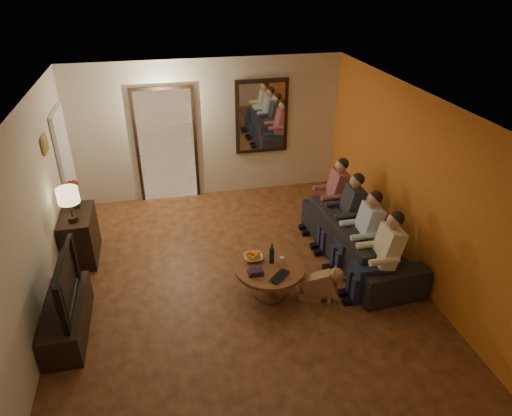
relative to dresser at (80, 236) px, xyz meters
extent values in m
cube|color=#472413|center=(2.25, -1.19, -0.39)|extent=(5.00, 6.00, 0.01)
cube|color=white|center=(2.25, -1.19, 2.21)|extent=(5.00, 6.00, 0.01)
cube|color=beige|center=(2.25, 1.81, 0.91)|extent=(5.00, 0.02, 2.60)
cube|color=beige|center=(2.25, -4.19, 0.91)|extent=(5.00, 0.02, 2.60)
cube|color=beige|center=(-0.25, -1.19, 0.91)|extent=(0.02, 6.00, 2.60)
cube|color=beige|center=(4.75, -1.19, 0.91)|extent=(0.02, 6.00, 2.60)
cube|color=#C86C22|center=(4.74, -1.19, 0.91)|extent=(0.01, 6.00, 2.60)
cube|color=#FFE0A5|center=(1.45, 1.79, 0.66)|extent=(1.00, 0.06, 2.10)
cube|color=black|center=(1.45, 1.78, 0.66)|extent=(1.12, 0.04, 2.22)
cube|color=silver|center=(1.70, 1.79, 0.51)|extent=(0.45, 0.03, 1.70)
cube|color=black|center=(3.25, 1.77, 1.11)|extent=(1.00, 0.05, 1.40)
cube|color=white|center=(3.25, 1.74, 1.11)|extent=(0.86, 0.02, 1.26)
cube|color=white|center=(-0.21, 1.11, 0.63)|extent=(0.06, 0.85, 2.04)
cube|color=#B28C33|center=(-0.22, 0.11, 1.46)|extent=(0.03, 0.28, 0.24)
cube|color=brown|center=(-0.21, 0.11, 1.46)|extent=(0.01, 0.22, 0.18)
cube|color=black|center=(0.00, 0.00, 0.00)|extent=(0.45, 0.87, 0.77)
cube|color=black|center=(0.00, -1.66, -0.17)|extent=(0.45, 1.30, 0.43)
imported|color=black|center=(0.00, -1.66, 0.37)|extent=(1.13, 0.15, 0.65)
imported|color=black|center=(4.15, -0.93, -0.04)|extent=(2.45, 1.09, 0.70)
cylinder|color=brown|center=(2.61, -1.49, -0.16)|extent=(1.19, 1.19, 0.45)
imported|color=white|center=(2.43, -1.27, 0.10)|extent=(0.26, 0.26, 0.06)
cylinder|color=silver|center=(2.79, -1.44, 0.11)|extent=(0.06, 0.06, 0.10)
imported|color=black|center=(2.71, -1.77, 0.08)|extent=(0.38, 0.38, 0.03)
camera|label=1|loc=(1.34, -6.33, 3.71)|focal=32.00mm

